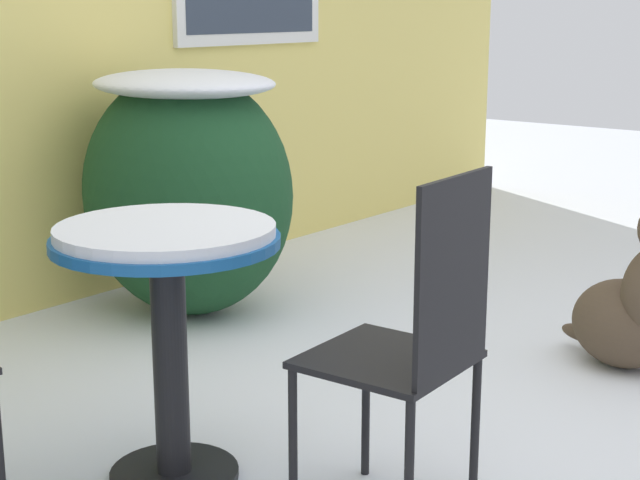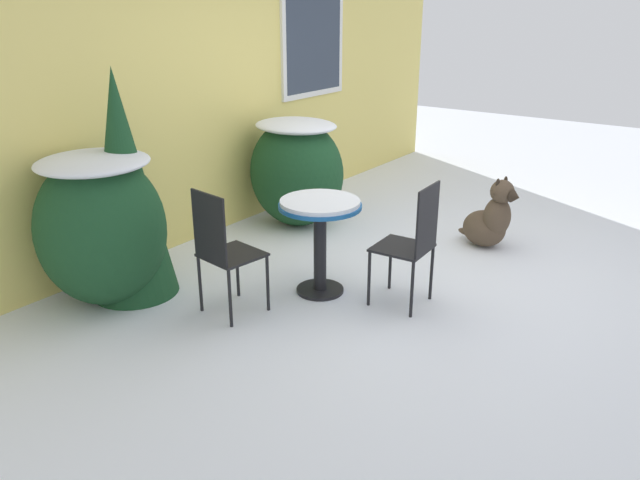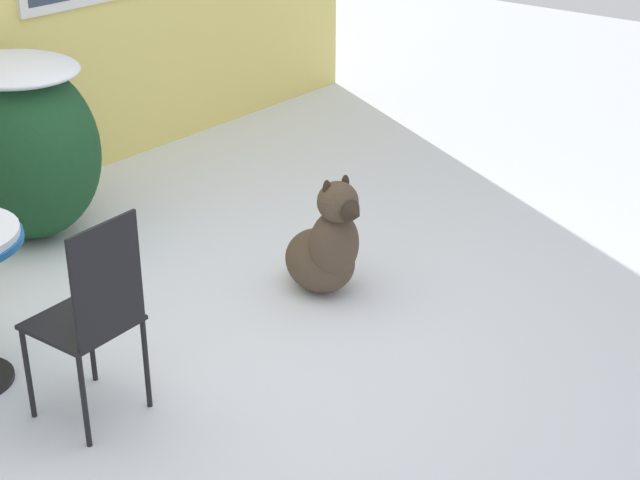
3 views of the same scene
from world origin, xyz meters
name	(u,v)px [view 1 (image 1 of 3)]	position (x,y,z in m)	size (l,w,h in m)	color
ground_plane	(466,434)	(0.00, 0.00, 0.00)	(16.00, 16.00, 0.00)	white
shrub_middle	(187,186)	(0.36, 1.63, 0.57)	(0.84, 0.98, 1.07)	#194223
patio_table	(167,287)	(-0.79, 0.51, 0.58)	(0.63, 0.63, 0.75)	black
patio_chair_far_side	(413,340)	(-0.59, -0.17, 0.52)	(0.40, 0.40, 0.95)	black
dog	(639,304)	(0.89, -0.20, 0.26)	(0.44, 0.62, 0.69)	#4C3D2D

